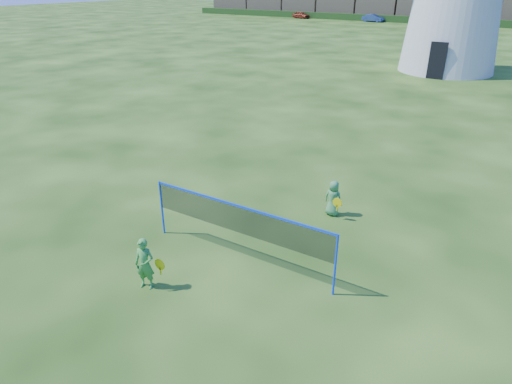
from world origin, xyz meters
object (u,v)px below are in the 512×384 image
at_px(player_boy, 333,198).
at_px(car_left, 301,15).
at_px(badminton_net, 239,220).
at_px(player_girl, 145,264).
at_px(car_right, 373,18).

distance_m(player_boy, car_left, 70.02).
bearing_deg(player_boy, car_left, -61.09).
bearing_deg(badminton_net, player_boy, 73.84).
bearing_deg(player_girl, badminton_net, 41.50).
height_order(badminton_net, player_girl, badminton_net).
xyz_separation_m(player_boy, car_right, (-19.98, 62.14, 0.02)).
bearing_deg(player_boy, badminton_net, 75.07).
xyz_separation_m(player_girl, car_left, (-30.35, 67.43, -0.08)).
height_order(car_left, car_right, car_right).
relative_size(badminton_net, car_left, 1.58).
bearing_deg(badminton_net, car_right, 106.15).
distance_m(player_boy, car_right, 65.27).
bearing_deg(badminton_net, player_girl, -120.72).
bearing_deg(car_right, player_boy, -154.96).
bearing_deg(car_right, car_left, 97.82).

